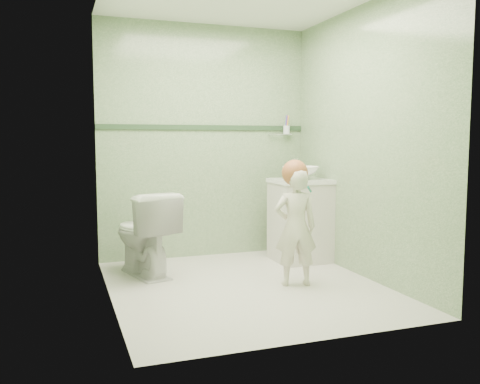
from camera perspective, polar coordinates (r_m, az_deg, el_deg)
name	(u,v)px	position (r m, az deg, el deg)	size (l,w,h in m)	color
ground	(246,286)	(4.37, 0.67, -10.42)	(2.50, 2.50, 0.00)	beige
room_shell	(246,142)	(4.20, 0.69, 5.52)	(2.50, 2.54, 2.40)	gray
trim_stripe	(205,127)	(5.38, -3.90, 7.16)	(2.20, 0.02, 0.05)	#29432A
vanity	(300,221)	(5.24, 6.68, -3.26)	(0.52, 0.50, 0.80)	beige
counter	(301,181)	(5.19, 6.73, 1.21)	(0.54, 0.52, 0.04)	white
basin	(301,173)	(5.18, 6.74, 2.14)	(0.37, 0.37, 0.13)	white
faucet	(293,164)	(5.34, 5.88, 3.11)	(0.03, 0.13, 0.18)	silver
cup_holder	(286,130)	(5.63, 5.11, 6.90)	(0.26, 0.07, 0.21)	silver
toilet	(144,233)	(4.72, -10.59, -4.54)	(0.43, 0.75, 0.76)	white
toddler	(296,227)	(4.33, 6.18, -3.93)	(0.36, 0.24, 0.98)	silver
hair_cap	(295,173)	(4.30, 6.10, 2.13)	(0.22, 0.22, 0.22)	#9F5830
teal_toothbrush	(309,189)	(4.18, 7.61, 0.36)	(0.11, 0.14, 0.08)	#168068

